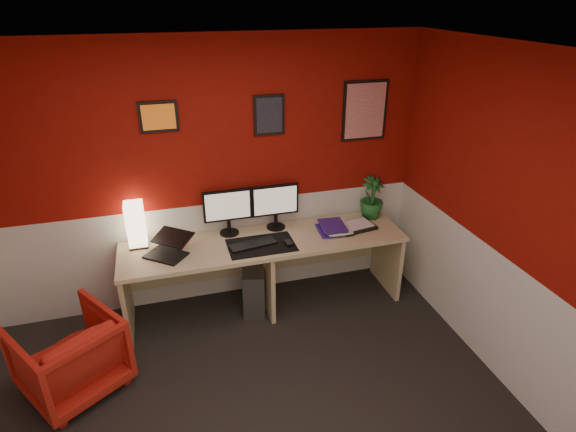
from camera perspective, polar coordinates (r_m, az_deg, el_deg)
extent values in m
cube|color=white|center=(2.29, -6.47, 18.38)|extent=(4.00, 3.50, 0.01)
cube|color=maroon|center=(4.30, -9.76, 4.50)|extent=(4.00, 0.01, 2.50)
cube|color=maroon|center=(3.62, 27.62, -2.52)|extent=(0.01, 3.50, 2.50)
cube|color=silver|center=(4.62, -9.06, -4.21)|extent=(4.00, 0.01, 1.00)
cube|color=silver|center=(4.00, 25.33, -12.04)|extent=(0.01, 3.50, 1.00)
cube|color=tan|center=(4.46, -2.75, -7.10)|extent=(2.60, 0.65, 0.73)
cube|color=#FFE5B2|center=(4.30, -18.14, -1.15)|extent=(0.16, 0.16, 0.40)
cube|color=black|center=(4.10, -14.89, -3.47)|extent=(0.40, 0.39, 0.22)
cube|color=black|center=(4.29, -7.40, 1.29)|extent=(0.45, 0.06, 0.58)
cube|color=black|center=(4.37, -1.55, 1.96)|extent=(0.45, 0.06, 0.58)
cube|color=black|center=(4.19, -3.30, -3.58)|extent=(0.60, 0.38, 0.01)
cube|color=black|center=(4.18, -4.33, -3.48)|extent=(0.44, 0.21, 0.02)
cube|color=black|center=(4.18, 0.08, -3.36)|extent=(0.07, 0.11, 0.03)
imported|color=#361C80|center=(4.40, 3.76, -1.91)|extent=(0.23, 0.29, 0.03)
imported|color=silver|center=(4.41, 4.48, -1.48)|extent=(0.27, 0.35, 0.02)
imported|color=#361C80|center=(4.37, 4.07, -1.36)|extent=(0.25, 0.32, 0.03)
cube|color=black|center=(4.53, 8.30, -1.26)|extent=(0.39, 0.30, 0.03)
imported|color=#19591E|center=(4.69, 10.24, 2.25)|extent=(0.28, 0.28, 0.43)
cube|color=#99999E|center=(4.54, -4.10, -8.59)|extent=(0.31, 0.49, 0.45)
imported|color=#AE1D11|center=(4.02, -25.20, -15.20)|extent=(0.94, 0.95, 0.63)
cube|color=orange|center=(4.09, -15.59, 11.65)|extent=(0.32, 0.02, 0.26)
cube|color=black|center=(4.21, -2.33, 12.26)|extent=(0.28, 0.02, 0.36)
cube|color=red|center=(4.52, 9.40, 12.63)|extent=(0.44, 0.02, 0.56)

